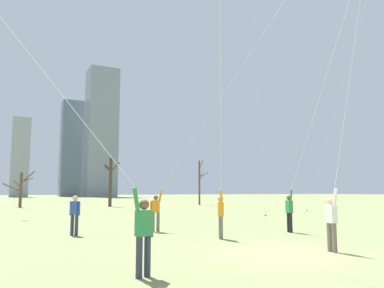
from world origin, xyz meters
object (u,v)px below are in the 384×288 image
at_px(bystander_watching_nearby, 75,213).
at_px(bare_tree_far_right_edge, 200,181).
at_px(kite_flyer_foreground_right_pink, 220,153).
at_px(kite_flyer_foreground_left_teal, 71,137).
at_px(bare_tree_rightmost, 21,188).
at_px(kite_flyer_midfield_right_red, 174,180).
at_px(kite_flyer_far_back_purple, 341,146).
at_px(kite_flyer_midfield_center_orange, 306,158).
at_px(bare_tree_right_of_center, 111,179).

bearing_deg(bystander_watching_nearby, bare_tree_far_right_edge, 54.45).
distance_m(kite_flyer_foreground_right_pink, bystander_watching_nearby, 6.63).
bearing_deg(kite_flyer_foreground_left_teal, bare_tree_far_right_edge, 59.76).
bearing_deg(bare_tree_rightmost, kite_flyer_midfield_right_red, -80.94).
bearing_deg(kite_flyer_far_back_purple, kite_flyer_foreground_right_pink, 107.32).
bearing_deg(kite_flyer_foreground_right_pink, bare_tree_far_right_edge, 63.70).
bearing_deg(kite_flyer_foreground_left_teal, bare_tree_rightmost, 88.46).
distance_m(kite_flyer_midfield_center_orange, bare_tree_rightmost, 37.44).
xyz_separation_m(kite_flyer_midfield_center_orange, kite_flyer_foreground_right_pink, (-3.69, 0.34, 0.06)).
height_order(kite_flyer_midfield_right_red, bare_tree_right_of_center, kite_flyer_midfield_right_red).
height_order(kite_flyer_foreground_left_teal, kite_flyer_foreground_right_pink, kite_flyer_foreground_right_pink).
height_order(kite_flyer_foreground_left_teal, bystander_watching_nearby, kite_flyer_foreground_left_teal).
height_order(kite_flyer_foreground_right_pink, bystander_watching_nearby, kite_flyer_foreground_right_pink).
bearing_deg(bare_tree_rightmost, bare_tree_right_of_center, -13.14).
distance_m(kite_flyer_midfield_right_red, kite_flyer_foreground_right_pink, 4.48).
bearing_deg(bare_tree_far_right_edge, bare_tree_right_of_center, -178.43).
height_order(kite_flyer_foreground_right_pink, bare_tree_rightmost, kite_flyer_foreground_right_pink).
bearing_deg(bare_tree_right_of_center, kite_flyer_far_back_purple, -95.07).
xyz_separation_m(kite_flyer_midfield_right_red, bystander_watching_nearby, (-4.39, 0.15, -1.39)).
height_order(kite_flyer_foreground_left_teal, kite_flyer_far_back_purple, kite_flyer_far_back_purple).
bearing_deg(kite_flyer_foreground_left_teal, kite_flyer_foreground_right_pink, 40.60).
distance_m(bare_tree_far_right_edge, bare_tree_rightmost, 21.93).
xyz_separation_m(kite_flyer_midfield_right_red, bare_tree_right_of_center, (4.62, 29.43, 0.98)).
distance_m(kite_flyer_midfield_right_red, bare_tree_rightmost, 32.09).
xyz_separation_m(bystander_watching_nearby, bare_tree_right_of_center, (9.01, 29.29, 2.37)).
bearing_deg(bystander_watching_nearby, kite_flyer_far_back_purple, -57.56).
distance_m(kite_flyer_foreground_left_teal, bare_tree_far_right_edge, 45.54).
xyz_separation_m(kite_flyer_midfield_center_orange, bare_tree_right_of_center, (1.03, 34.16, 0.17)).
distance_m(kite_flyer_midfield_right_red, kite_flyer_far_back_purple, 8.82).
distance_m(kite_flyer_midfield_right_red, bare_tree_far_right_edge, 34.18).
bearing_deg(kite_flyer_midfield_right_red, bystander_watching_nearby, 178.08).
bearing_deg(kite_flyer_foreground_right_pink, kite_flyer_far_back_purple, -72.68).
height_order(bystander_watching_nearby, bare_tree_right_of_center, bare_tree_right_of_center).
relative_size(kite_flyer_midfield_right_red, bare_tree_right_of_center, 2.36).
bearing_deg(kite_flyer_midfield_center_orange, bare_tree_far_right_edge, 69.08).
xyz_separation_m(kite_flyer_foreground_left_teal, kite_flyer_far_back_purple, (7.39, 0.87, 0.32)).
xyz_separation_m(kite_flyer_midfield_right_red, kite_flyer_foreground_right_pink, (-0.11, -4.39, 0.88)).
bearing_deg(kite_flyer_midfield_right_red, kite_flyer_foreground_left_teal, -122.75).
xyz_separation_m(bare_tree_far_right_edge, bare_tree_right_of_center, (-12.15, -0.33, 0.09)).
xyz_separation_m(kite_flyer_far_back_purple, bystander_watching_nearby, (-5.62, 8.85, -2.13)).
relative_size(kite_flyer_midfield_right_red, kite_flyer_foreground_right_pink, 0.92).
distance_m(kite_flyer_midfield_center_orange, kite_flyer_far_back_purple, 4.61).
relative_size(kite_flyer_foreground_left_teal, bare_tree_rightmost, 2.08).
bearing_deg(kite_flyer_foreground_left_teal, bare_tree_right_of_center, 74.55).
distance_m(bare_tree_far_right_edge, bare_tree_right_of_center, 12.16).
relative_size(kite_flyer_foreground_left_teal, kite_flyer_midfield_right_red, 0.60).
bearing_deg(bare_tree_right_of_center, kite_flyer_foreground_right_pink, -97.96).
distance_m(kite_flyer_midfield_center_orange, kite_flyer_foreground_right_pink, 3.71).
xyz_separation_m(kite_flyer_midfield_center_orange, bare_tree_rightmost, (-8.64, 36.42, -0.93)).
bearing_deg(bystander_watching_nearby, bare_tree_rightmost, 91.21).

